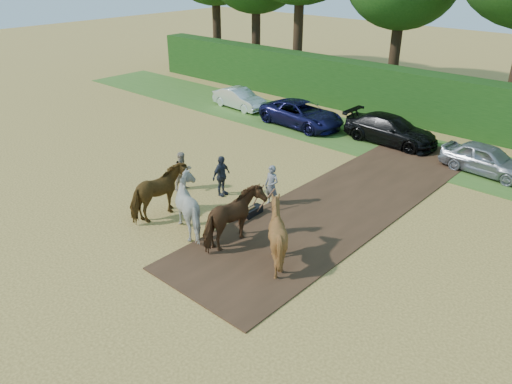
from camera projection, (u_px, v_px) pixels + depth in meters
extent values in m
plane|color=gold|center=(194.00, 258.00, 16.50)|extent=(120.00, 120.00, 0.00)
cube|color=#472D1C|center=(348.00, 201.00, 20.28)|extent=(4.50, 17.00, 0.05)
cube|color=#38601E|center=(396.00, 147.00, 25.87)|extent=(50.00, 5.00, 0.03)
cube|color=#14380F|center=(438.00, 102.00, 28.24)|extent=(46.00, 1.60, 3.00)
imported|color=#C4B59A|center=(183.00, 171.00, 20.96)|extent=(0.74, 0.90, 1.68)
imported|color=#282C35|center=(221.00, 176.00, 20.45)|extent=(0.51, 1.05, 1.73)
imported|color=brown|center=(160.00, 193.00, 18.65)|extent=(1.18, 2.43, 2.02)
imported|color=silver|center=(195.00, 205.00, 17.75)|extent=(2.07, 1.79, 2.02)
imported|color=#4F2A18|center=(234.00, 219.00, 16.85)|extent=(1.18, 2.43, 2.02)
imported|color=brown|center=(277.00, 234.00, 15.95)|extent=(1.70, 1.90, 2.03)
cube|color=black|center=(253.00, 212.00, 19.11)|extent=(0.37, 0.88, 0.34)
cube|color=brown|center=(243.00, 213.00, 18.64)|extent=(0.15, 1.35, 0.10)
cylinder|color=brown|center=(257.00, 197.00, 19.45)|extent=(0.23, 0.98, 0.71)
cylinder|color=brown|center=(266.00, 200.00, 19.20)|extent=(0.16, 0.98, 0.71)
imported|color=#98978F|center=(272.00, 186.00, 19.62)|extent=(0.63, 0.43, 1.69)
imported|color=silver|center=(240.00, 99.00, 32.09)|extent=(3.97, 1.62, 1.28)
imported|color=#14133E|center=(302.00, 114.00, 28.76)|extent=(5.30, 2.72, 1.43)
imported|color=black|center=(391.00, 130.00, 26.20)|extent=(5.04, 2.06, 1.46)
imported|color=#93959B|center=(486.00, 159.00, 22.57)|extent=(4.15, 1.95, 1.37)
cylinder|color=#382616|center=(217.00, 33.00, 42.28)|extent=(0.70, 0.70, 5.85)
cylinder|color=#382616|center=(256.00, 40.00, 40.31)|extent=(0.70, 0.70, 5.40)
cylinder|color=#382616|center=(298.00, 41.00, 36.38)|extent=(0.70, 0.70, 6.53)
cylinder|color=#382616|center=(394.00, 60.00, 33.46)|extent=(0.70, 0.70, 5.17)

